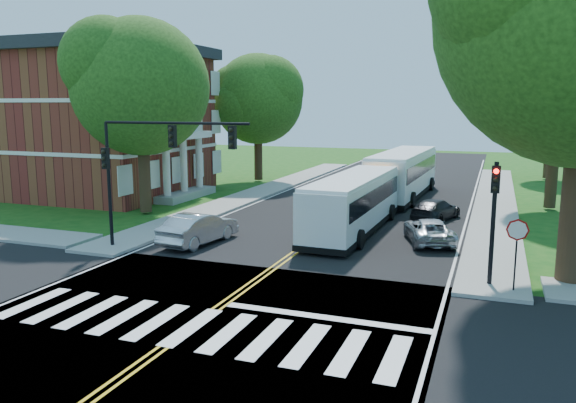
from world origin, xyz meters
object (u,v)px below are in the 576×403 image
at_px(suv, 429,231).
at_px(signal_ne, 494,207).
at_px(signal_nw, 151,155).
at_px(bus_follow, 403,173).
at_px(hatchback, 199,228).
at_px(dark_sedan, 436,210).
at_px(bus_lead, 354,202).

bearing_deg(suv, signal_ne, 97.45).
height_order(signal_nw, bus_follow, signal_nw).
bearing_deg(bus_follow, suv, 106.40).
height_order(bus_follow, hatchback, bus_follow).
relative_size(hatchback, dark_sedan, 1.10).
bearing_deg(hatchback, suv, -151.19).
bearing_deg(dark_sedan, signal_nw, 64.93).
bearing_deg(dark_sedan, bus_follow, -49.91).
bearing_deg(suv, hatchback, 4.14).
bearing_deg(signal_ne, bus_follow, 107.73).
distance_m(bus_follow, hatchback, 18.47).
distance_m(signal_nw, bus_lead, 10.66).
height_order(suv, dark_sedan, dark_sedan).
xyz_separation_m(signal_ne, bus_follow, (-6.15, 19.23, -1.23)).
bearing_deg(hatchback, signal_nw, 71.26).
bearing_deg(signal_ne, dark_sedan, 104.72).
distance_m(signal_nw, hatchback, 4.33).
relative_size(suv, dark_sedan, 1.03).
xyz_separation_m(signal_nw, suv, (11.22, 6.14, -3.78)).
relative_size(bus_follow, dark_sedan, 3.10).
bearing_deg(signal_nw, hatchback, 63.95).
xyz_separation_m(bus_lead, bus_follow, (0.64, 11.98, 0.19)).
bearing_deg(signal_ne, hatchback, 170.76).
relative_size(signal_ne, suv, 1.04).
bearing_deg(dark_sedan, hatchback, 62.10).
xyz_separation_m(signal_ne, dark_sedan, (-3.10, 11.80, -2.36)).
xyz_separation_m(bus_lead, hatchback, (-6.22, -5.14, -0.79)).
xyz_separation_m(hatchback, suv, (10.18, 4.01, -0.16)).
distance_m(bus_lead, dark_sedan, 5.93).
bearing_deg(bus_follow, signal_nw, 69.87).
height_order(hatchback, suv, hatchback).
height_order(signal_ne, dark_sedan, signal_ne).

